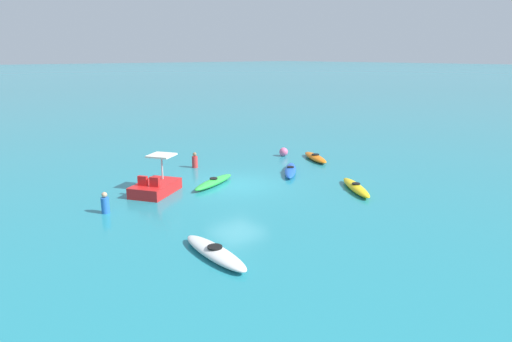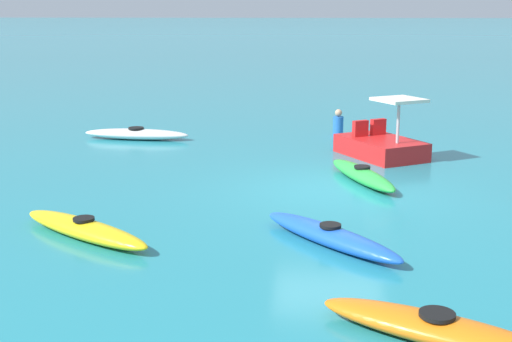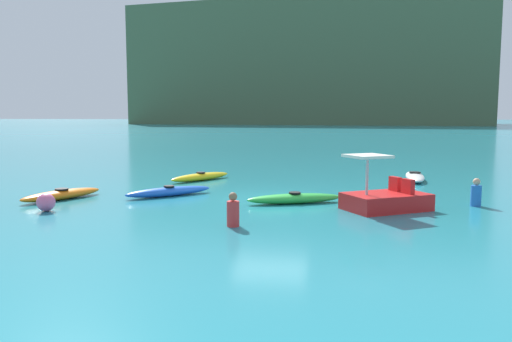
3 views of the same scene
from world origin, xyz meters
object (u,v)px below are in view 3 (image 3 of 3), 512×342
object	(u,v)px
kayak_yellow	(201,177)
person_by_kayaks	(233,211)
kayak_white	(415,177)
kayak_blue	(169,191)
kayak_green	(295,198)
buoy_pink	(46,202)
kayak_orange	(62,195)
person_near_shore	(476,194)
pedal_boat_red	(385,199)

from	to	relation	value
kayak_yellow	person_by_kayaks	bearing A→B (deg)	-69.84
kayak_white	kayak_blue	bearing A→B (deg)	-147.77
kayak_blue	kayak_green	bearing A→B (deg)	-10.31
buoy_pink	kayak_green	bearing A→B (deg)	18.95
kayak_orange	kayak_white	distance (m)	14.38
kayak_yellow	kayak_orange	bearing A→B (deg)	-121.22
kayak_orange	person_near_shore	world-z (taller)	person_near_shore
pedal_boat_red	buoy_pink	xyz separation A→B (m)	(-9.93, -1.78, -0.07)
buoy_pink	person_near_shore	world-z (taller)	person_near_shore
kayak_yellow	person_near_shore	bearing A→B (deg)	-24.98
kayak_green	person_by_kayaks	distance (m)	3.83
kayak_yellow	kayak_orange	distance (m)	6.45
kayak_yellow	person_near_shore	world-z (taller)	person_near_shore
pedal_boat_red	person_near_shore	distance (m)	3.05
kayak_green	kayak_yellow	bearing A→B (deg)	131.30
buoy_pink	person_near_shore	bearing A→B (deg)	12.59
kayak_yellow	kayak_orange	size ratio (longest dim) A/B	1.01
kayak_yellow	buoy_pink	world-z (taller)	buoy_pink
pedal_boat_red	person_by_kayaks	distance (m)	5.00
kayak_blue	pedal_boat_red	xyz separation A→B (m)	(7.25, -1.50, 0.17)
person_near_shore	kayak_white	bearing A→B (deg)	98.29
kayak_yellow	pedal_boat_red	size ratio (longest dim) A/B	1.06
pedal_boat_red	kayak_yellow	bearing A→B (deg)	141.43
kayak_yellow	person_by_kayaks	world-z (taller)	person_by_kayaks
kayak_yellow	kayak_white	world-z (taller)	same
buoy_pink	person_by_kayaks	bearing A→B (deg)	-10.96
kayak_green	kayak_orange	size ratio (longest dim) A/B	1.06
kayak_yellow	pedal_boat_red	distance (m)	9.29
pedal_boat_red	person_near_shore	xyz separation A→B (m)	(2.85, 1.08, 0.05)
kayak_green	kayak_yellow	distance (m)	6.80
kayak_white	person_by_kayaks	world-z (taller)	person_by_kayaks
person_near_shore	kayak_yellow	bearing A→B (deg)	155.02
kayak_yellow	kayak_white	size ratio (longest dim) A/B	0.90
pedal_boat_red	person_by_kayaks	bearing A→B (deg)	-144.42
kayak_white	buoy_pink	size ratio (longest dim) A/B	6.22
kayak_green	kayak_yellow	size ratio (longest dim) A/B	1.05
person_near_shore	person_by_kayaks	size ratio (longest dim) A/B	1.00
kayak_green	kayak_orange	bearing A→B (deg)	-177.04
pedal_boat_red	kayak_blue	bearing A→B (deg)	168.33
kayak_white	person_near_shore	size ratio (longest dim) A/B	3.80
buoy_pink	pedal_boat_red	bearing A→B (deg)	10.14
kayak_blue	person_by_kayaks	size ratio (longest dim) A/B	3.10
kayak_yellow	person_near_shore	size ratio (longest dim) A/B	3.41
kayak_green	pedal_boat_red	xyz separation A→B (m)	(2.77, -0.68, 0.17)
kayak_blue	pedal_boat_red	world-z (taller)	pedal_boat_red
pedal_boat_red	buoy_pink	size ratio (longest dim) A/B	5.26
kayak_yellow	person_by_kayaks	size ratio (longest dim) A/B	3.41
kayak_yellow	buoy_pink	bearing A→B (deg)	-109.43
kayak_blue	kayak_white	size ratio (longest dim) A/B	0.82
kayak_green	kayak_yellow	world-z (taller)	same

